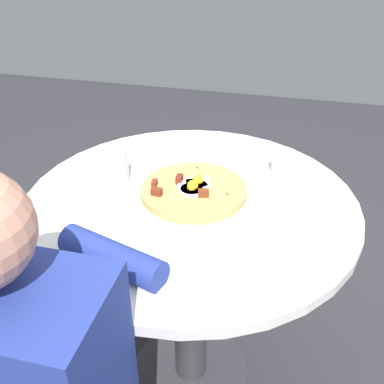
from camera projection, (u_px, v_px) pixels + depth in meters
ground_plane at (191, 372)px, 1.64m from camera, size 6.00×6.00×0.00m
dining_table at (190, 250)px, 1.34m from camera, size 0.92×0.92×0.76m
pizza_plate at (194, 196)px, 1.24m from camera, size 0.34×0.34×0.01m
breakfast_pizza at (193, 190)px, 1.23m from camera, size 0.29×0.29×0.05m
bread_plate at (220, 263)px, 1.00m from camera, size 0.19×0.19×0.01m
napkin at (142, 158)px, 1.44m from camera, size 0.21×0.19×0.00m
fork at (145, 155)px, 1.45m from camera, size 0.17×0.07×0.00m
knife at (138, 159)px, 1.42m from camera, size 0.17×0.07×0.00m
water_glass at (116, 166)px, 1.29m from camera, size 0.07×0.07×0.11m
salt_shaker at (276, 164)px, 1.35m from camera, size 0.03×0.03×0.06m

